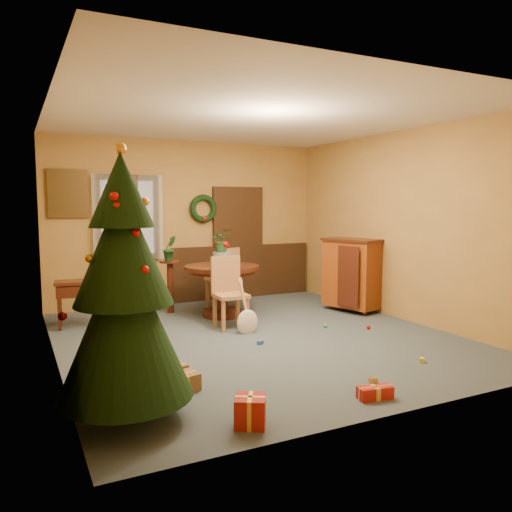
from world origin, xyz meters
TOP-DOWN VIEW (x-y plane):
  - room_envelope at (0.21, 2.70)m, footprint 5.50×5.50m
  - dining_table at (0.07, 1.37)m, footprint 1.19×1.19m
  - urn at (0.07, 1.37)m, footprint 0.29×0.29m
  - centerpiece_plant at (0.07, 1.37)m, footprint 0.33×0.29m
  - chair_near at (-0.11, 0.67)m, footprint 0.46×0.46m
  - chair_far at (0.41, 2.06)m, footprint 0.55×0.55m
  - guitar at (-0.01, 0.24)m, footprint 0.42×0.54m
  - plant_stand at (-0.59, 1.99)m, footprint 0.33×0.33m
  - stand_plant at (-0.59, 1.99)m, footprint 0.26×0.22m
  - christmas_tree at (-2.10, -1.84)m, footprint 1.10×1.10m
  - writing_desk at (-2.00, 1.62)m, footprint 0.81×0.48m
  - sideboard at (2.15, 0.77)m, footprint 0.75×1.05m
  - gift_a at (-1.50, -1.43)m, footprint 0.36×0.30m
  - gift_b at (-1.23, -2.40)m, footprint 0.33×0.33m
  - gift_c at (-1.46, -1.06)m, footprint 0.29×0.23m
  - gift_d at (0.04, -2.40)m, footprint 0.34×0.18m
  - toy_a at (-0.11, -0.35)m, footprint 0.09×0.08m
  - toy_b at (1.12, 0.01)m, footprint 0.06×0.06m
  - toy_c at (1.21, -1.80)m, footprint 0.09×0.09m
  - toy_d at (1.62, -0.34)m, footprint 0.06×0.06m
  - toy_e at (0.29, -2.07)m, footprint 0.09×0.06m

SIDE VIEW (x-z plane):
  - toy_a at x=-0.11m, z-range 0.00..0.05m
  - toy_c at x=1.21m, z-range 0.00..0.05m
  - toy_e at x=0.29m, z-range 0.00..0.05m
  - toy_b at x=1.12m, z-range 0.00..0.06m
  - toy_d at x=1.62m, z-range 0.00..0.06m
  - gift_d at x=0.04m, z-range 0.00..0.12m
  - gift_c at x=-1.46m, z-range 0.00..0.14m
  - gift_a at x=-1.50m, z-range 0.00..0.17m
  - gift_b at x=-1.23m, z-range 0.00..0.24m
  - guitar at x=-0.01m, z-range 0.01..0.73m
  - writing_desk at x=-2.00m, z-range 0.17..0.86m
  - plant_stand at x=-0.59m, z-range 0.11..0.97m
  - chair_near at x=-0.11m, z-range 0.04..1.06m
  - chair_far at x=0.41m, z-range 0.04..1.07m
  - dining_table at x=0.07m, z-range 0.16..0.98m
  - sideboard at x=2.15m, z-range 0.04..1.26m
  - urn at x=0.07m, z-range 0.82..1.03m
  - stand_plant at x=-0.59m, z-range 0.86..1.27m
  - christmas_tree at x=-2.10m, z-range -0.06..2.21m
  - room_envelope at x=0.21m, z-range -1.63..3.87m
  - centerpiece_plant at x=0.07m, z-range 1.03..1.40m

